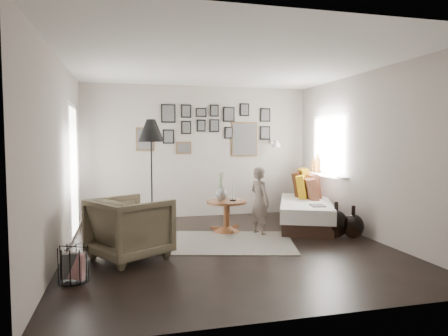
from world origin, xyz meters
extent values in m
plane|color=black|center=(0.00, 0.00, 0.00)|extent=(4.80, 4.80, 0.00)
plane|color=#A0968C|center=(0.00, 2.40, 1.30)|extent=(4.50, 0.00, 4.50)
plane|color=#A0968C|center=(0.00, -2.40, 1.30)|extent=(4.50, 0.00, 4.50)
plane|color=#A0968C|center=(-2.25, 0.00, 1.30)|extent=(0.00, 4.80, 4.80)
plane|color=#A0968C|center=(2.25, 0.00, 1.30)|extent=(0.00, 4.80, 4.80)
plane|color=white|center=(0.00, 0.00, 2.60)|extent=(4.80, 4.80, 0.00)
plane|color=white|center=(-2.23, 1.20, 1.05)|extent=(0.00, 2.14, 2.14)
plane|color=white|center=(-2.23, 1.20, 1.05)|extent=(0.00, 1.88, 1.88)
plane|color=white|center=(-2.23, 1.20, 1.05)|extent=(0.00, 1.93, 1.93)
plane|color=white|center=(2.23, 1.20, 1.45)|extent=(0.00, 1.30, 1.30)
plane|color=white|center=(2.23, 1.20, 1.45)|extent=(0.00, 1.14, 1.14)
cube|color=white|center=(2.17, 1.20, 0.88)|extent=(0.15, 1.32, 0.04)
cylinder|color=#8C4C14|center=(2.17, 1.55, 1.04)|extent=(0.10, 0.10, 0.28)
cylinder|color=#8C4C14|center=(2.17, 1.72, 1.01)|extent=(0.08, 0.08, 0.22)
cube|color=brown|center=(-1.05, 2.38, 1.55)|extent=(0.35, 0.03, 0.45)
cube|color=black|center=(-1.05, 2.37, 1.55)|extent=(0.30, 0.01, 0.40)
cube|color=black|center=(-0.60, 2.38, 2.05)|extent=(0.28, 0.03, 0.36)
cube|color=black|center=(-0.60, 2.37, 2.05)|extent=(0.23, 0.01, 0.31)
cube|color=black|center=(-0.60, 2.38, 1.60)|extent=(0.22, 0.03, 0.28)
cube|color=black|center=(-0.60, 2.37, 1.60)|extent=(0.17, 0.01, 0.23)
cube|color=black|center=(-0.25, 2.38, 2.10)|extent=(0.20, 0.03, 0.26)
cube|color=black|center=(-0.25, 2.37, 2.10)|extent=(0.15, 0.01, 0.21)
cube|color=black|center=(-0.25, 2.38, 1.78)|extent=(0.20, 0.03, 0.26)
cube|color=black|center=(-0.25, 2.37, 1.78)|extent=(0.15, 0.01, 0.21)
cube|color=black|center=(0.05, 2.38, 2.08)|extent=(0.22, 0.03, 0.18)
cube|color=black|center=(0.05, 2.37, 2.08)|extent=(0.17, 0.01, 0.13)
cube|color=black|center=(0.05, 2.38, 1.82)|extent=(0.18, 0.03, 0.24)
cube|color=black|center=(0.05, 2.37, 1.82)|extent=(0.13, 0.01, 0.19)
cube|color=black|center=(0.32, 2.38, 2.12)|extent=(0.18, 0.03, 0.24)
cube|color=black|center=(0.32, 2.37, 2.12)|extent=(0.13, 0.01, 0.19)
cube|color=black|center=(0.32, 2.38, 1.82)|extent=(0.20, 0.03, 0.26)
cube|color=black|center=(0.32, 2.37, 1.82)|extent=(0.15, 0.01, 0.21)
cube|color=black|center=(0.62, 2.38, 2.05)|extent=(0.24, 0.03, 0.30)
cube|color=black|center=(0.62, 2.37, 2.05)|extent=(0.19, 0.01, 0.25)
cube|color=black|center=(0.62, 2.38, 1.68)|extent=(0.18, 0.03, 0.24)
cube|color=black|center=(0.62, 2.37, 1.68)|extent=(0.13, 0.01, 0.19)
cube|color=brown|center=(0.95, 2.38, 1.55)|extent=(0.55, 0.03, 0.70)
cube|color=black|center=(0.95, 2.37, 1.55)|extent=(0.50, 0.01, 0.65)
cube|color=black|center=(0.95, 2.38, 2.15)|extent=(0.20, 0.03, 0.26)
cube|color=black|center=(0.95, 2.37, 2.15)|extent=(0.15, 0.01, 0.21)
cube|color=black|center=(1.40, 2.38, 2.05)|extent=(0.22, 0.03, 0.28)
cube|color=black|center=(1.40, 2.37, 2.05)|extent=(0.17, 0.01, 0.23)
cube|color=black|center=(1.40, 2.38, 1.68)|extent=(0.22, 0.03, 0.28)
cube|color=black|center=(1.40, 2.37, 1.68)|extent=(0.17, 0.01, 0.23)
cube|color=brown|center=(-0.30, 2.38, 1.38)|extent=(0.30, 0.03, 0.24)
cube|color=black|center=(-0.30, 2.37, 1.38)|extent=(0.25, 0.01, 0.19)
cube|color=white|center=(1.55, 2.37, 1.50)|extent=(0.06, 0.04, 0.10)
cylinder|color=white|center=(1.55, 2.25, 1.52)|extent=(0.02, 0.24, 0.02)
cone|color=white|center=(1.55, 2.12, 1.46)|extent=(0.18, 0.18, 0.14)
cube|color=beige|center=(0.02, 0.22, 0.01)|extent=(2.26, 1.84, 0.01)
cone|color=brown|center=(0.19, 0.89, 0.05)|extent=(0.49, 0.49, 0.10)
cylinder|color=brown|center=(0.19, 0.89, 0.27)|extent=(0.10, 0.10, 0.38)
cylinder|color=brown|center=(0.19, 0.89, 0.50)|extent=(0.67, 0.67, 0.04)
ellipsoid|color=black|center=(0.11, 0.91, 0.63)|extent=(0.19, 0.19, 0.21)
cylinder|color=black|center=(0.11, 0.91, 0.75)|extent=(0.06, 0.06, 0.04)
cylinder|color=black|center=(0.30, 0.89, 0.53)|extent=(0.11, 0.11, 0.02)
cube|color=black|center=(1.68, 1.01, 0.11)|extent=(1.49, 2.06, 0.22)
cube|color=silver|center=(1.68, 1.01, 0.33)|extent=(1.57, 2.14, 0.24)
cube|color=#C1870B|center=(1.70, 1.79, 0.70)|extent=(0.37, 0.60, 0.56)
cube|color=#3C1F13|center=(1.56, 1.69, 0.67)|extent=(0.44, 0.54, 0.50)
cube|color=maroon|center=(1.82, 1.53, 0.66)|extent=(0.26, 0.50, 0.48)
cube|color=#C1870B|center=(1.62, 1.39, 0.65)|extent=(0.40, 0.51, 0.46)
cube|color=maroon|center=(1.78, 1.21, 0.63)|extent=(0.29, 0.45, 0.42)
cube|color=black|center=(1.63, 0.46, 0.46)|extent=(0.28, 0.34, 0.02)
imported|color=brown|center=(-1.39, -0.26, 0.40)|extent=(1.20, 1.19, 0.80)
cube|color=silver|center=(-1.36, -0.21, 0.48)|extent=(0.50, 0.51, 0.16)
cylinder|color=black|center=(-1.00, 1.35, 0.02)|extent=(0.29, 0.29, 0.03)
cylinder|color=black|center=(-1.00, 1.35, 0.84)|extent=(0.03, 0.03, 1.67)
cone|color=black|center=(-1.00, 1.35, 1.69)|extent=(0.44, 0.44, 0.38)
cube|color=black|center=(-2.00, -0.97, 0.17)|extent=(0.22, 0.10, 0.29)
cube|color=silver|center=(-1.97, -0.99, 0.17)|extent=(0.22, 0.18, 0.29)
ellipsoid|color=black|center=(1.77, 0.11, 0.22)|extent=(0.38, 0.38, 0.43)
cylinder|color=black|center=(1.77, 0.11, 0.50)|extent=(0.06, 0.06, 0.13)
ellipsoid|color=black|center=(2.00, -0.01, 0.19)|extent=(0.33, 0.33, 0.38)
cylinder|color=black|center=(2.00, -0.01, 0.45)|extent=(0.06, 0.06, 0.13)
imported|color=#6A5C54|center=(0.68, 0.61, 0.55)|extent=(0.39, 0.47, 1.10)
camera|label=1|loc=(-1.44, -5.47, 1.53)|focal=32.00mm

